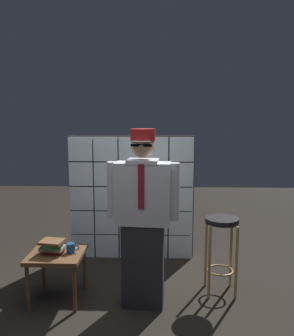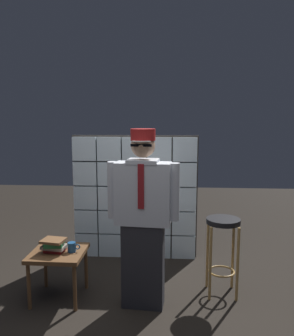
% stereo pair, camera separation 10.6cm
% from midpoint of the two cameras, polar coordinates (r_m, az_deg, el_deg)
% --- Properties ---
extents(ground_plane, '(12.00, 12.00, 0.00)m').
position_cam_midpoint_polar(ground_plane, '(3.38, -3.83, -23.93)').
color(ground_plane, black).
extents(glass_block_wall, '(1.60, 0.10, 1.60)m').
position_cam_midpoint_polar(glass_block_wall, '(4.45, -1.37, -4.96)').
color(glass_block_wall, silver).
rests_on(glass_block_wall, ground).
extents(standing_person, '(0.68, 0.31, 1.70)m').
position_cam_midpoint_polar(standing_person, '(3.27, 0.29, -7.97)').
color(standing_person, '#28282D').
rests_on(standing_person, ground).
extents(bar_stool, '(0.34, 0.34, 0.80)m').
position_cam_midpoint_polar(bar_stool, '(3.66, 13.18, -11.19)').
color(bar_stool, black).
rests_on(bar_stool, ground).
extents(side_table, '(0.52, 0.52, 0.49)m').
position_cam_midpoint_polar(side_table, '(3.64, -13.56, -14.10)').
color(side_table, brown).
rests_on(side_table, ground).
extents(book_stack, '(0.25, 0.21, 0.13)m').
position_cam_midpoint_polar(book_stack, '(3.58, -14.20, -12.20)').
color(book_stack, maroon).
rests_on(book_stack, side_table).
extents(coffee_mug, '(0.13, 0.08, 0.09)m').
position_cam_midpoint_polar(coffee_mug, '(3.56, -11.38, -12.65)').
color(coffee_mug, navy).
rests_on(coffee_mug, side_table).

